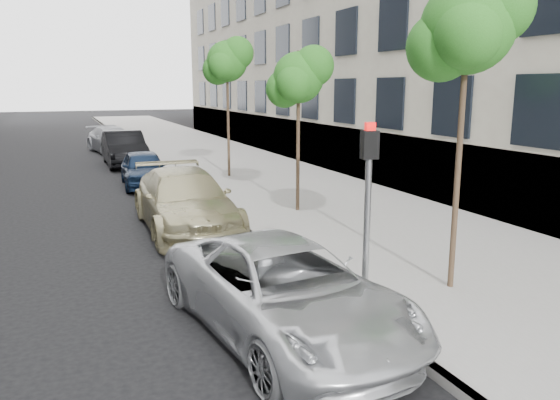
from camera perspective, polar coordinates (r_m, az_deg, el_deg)
ground at (r=7.37m, az=4.85°, el=-17.21°), size 160.00×160.00×0.00m
sidewalk at (r=30.79m, az=-8.63°, el=5.18°), size 6.40×72.00×0.14m
curb at (r=30.20m, az=-14.41°, el=4.81°), size 0.15×72.00×0.14m
tree_near at (r=9.57m, az=19.13°, el=16.70°), size 1.81×1.61×5.25m
tree_mid at (r=15.06m, az=2.03°, el=12.68°), size 1.72×1.52×4.50m
tree_far at (r=21.16m, az=-5.49°, el=14.23°), size 1.83×1.63×5.24m
signal_pole at (r=8.32m, az=9.17°, el=0.58°), size 0.26×0.21×2.91m
minivan at (r=7.99m, az=0.47°, el=-9.42°), size 2.81×5.10×1.35m
suv at (r=13.85m, az=-9.89°, el=-0.10°), size 2.20×5.20×1.50m
sedan_blue at (r=20.32m, az=-14.03°, el=3.21°), size 1.75×3.89×1.30m
sedan_black at (r=25.91m, az=-15.96°, el=5.20°), size 1.65×4.73×1.56m
sedan_rear at (r=31.22m, az=-17.13°, el=6.03°), size 2.71×5.03×1.39m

